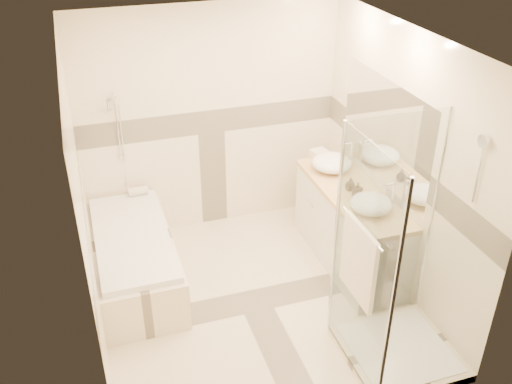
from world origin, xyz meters
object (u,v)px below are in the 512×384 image
object	(u,v)px
bathtub	(134,256)
vessel_sink_near	(332,163)
amenity_bottle_b	(350,184)
vessel_sink_far	(371,204)
amenity_bottle_a	(357,190)
vanity	(350,227)
shower_enclosure	(388,307)

from	to	relation	value
bathtub	vessel_sink_near	world-z (taller)	vessel_sink_near
bathtub	vessel_sink_near	bearing A→B (deg)	3.54
amenity_bottle_b	bathtub	bearing A→B (deg)	171.68
vessel_sink_far	amenity_bottle_a	xyz separation A→B (m)	(0.00, 0.27, 0.00)
vanity	vessel_sink_near	bearing A→B (deg)	92.37
vessel_sink_far	amenity_bottle_b	xyz separation A→B (m)	(0.00, 0.42, -0.01)
vessel_sink_far	amenity_bottle_b	world-z (taller)	vessel_sink_far
bathtub	amenity_bottle_b	size ratio (longest dim) A/B	12.97
vessel_sink_near	amenity_bottle_b	distance (m)	0.44
amenity_bottle_a	amenity_bottle_b	distance (m)	0.15
vanity	shower_enclosure	bearing A→B (deg)	-102.97
bathtub	shower_enclosure	xyz separation A→B (m)	(1.86, -1.62, 0.20)
amenity_bottle_a	vessel_sink_near	bearing A→B (deg)	90.00
amenity_bottle_b	amenity_bottle_a	bearing A→B (deg)	-90.00
vanity	amenity_bottle_a	world-z (taller)	amenity_bottle_a
bathtub	amenity_bottle_a	distance (m)	2.27
bathtub	vessel_sink_near	xyz separation A→B (m)	(2.13, 0.13, 0.63)
vessel_sink_near	vanity	bearing A→B (deg)	-87.63
bathtub	shower_enclosure	distance (m)	2.47
vessel_sink_near	amenity_bottle_b	size ratio (longest dim) A/B	3.22
shower_enclosure	vessel_sink_near	size ratio (longest dim) A/B	4.83
bathtub	amenity_bottle_b	world-z (taller)	amenity_bottle_b
vanity	shower_enclosure	size ratio (longest dim) A/B	0.79
vanity	amenity_bottle_a	bearing A→B (deg)	-100.42
amenity_bottle_a	amenity_bottle_b	world-z (taller)	amenity_bottle_a
bathtub	amenity_bottle_b	xyz separation A→B (m)	(2.13, -0.31, 0.61)
vessel_sink_far	vessel_sink_near	bearing A→B (deg)	90.00
vessel_sink_near	amenity_bottle_a	xyz separation A→B (m)	(0.00, -0.59, -0.01)
vanity	amenity_bottle_a	xyz separation A→B (m)	(-0.02, -0.11, 0.50)
vanity	amenity_bottle_b	world-z (taller)	amenity_bottle_b
bathtub	vessel_sink_far	bearing A→B (deg)	-18.98
vanity	vessel_sink_far	world-z (taller)	vessel_sink_far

